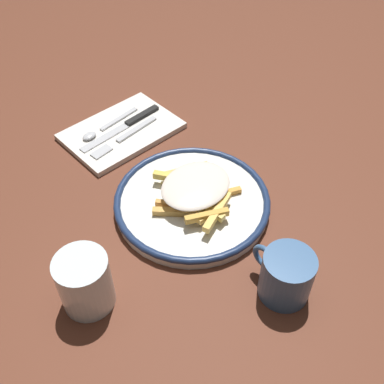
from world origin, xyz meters
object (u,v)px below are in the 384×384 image
napkin (122,131)px  coffee_mug (286,276)px  fries_heap (196,190)px  knife (128,124)px  fork (125,137)px  plate (192,202)px  water_glass (85,282)px  spoon (101,129)px

napkin → coffee_mug: 0.50m
fries_heap → napkin: size_ratio=0.73×
knife → fork: bearing=134.1°
napkin → fork: (-0.03, 0.01, 0.01)m
napkin → fork: bearing=157.4°
napkin → plate: bearing=172.4°
water_glass → coffee_mug: (-0.19, -0.23, -0.01)m
knife → water_glass: 0.43m
fries_heap → water_glass: (-0.03, 0.26, 0.01)m
napkin → coffee_mug: (-0.49, 0.05, 0.04)m
napkin → spoon: 0.04m
knife → water_glass: bearing=134.5°
plate → coffee_mug: coffee_mug is taller
plate → fork: 0.24m
coffee_mug → fork: bearing=-5.1°
knife → water_glass: (-0.30, 0.31, 0.03)m
fries_heap → water_glass: bearing=96.8°
water_glass → napkin: bearing=-43.7°
fork → napkin: bearing=-22.6°
coffee_mug → spoon: bearing=-2.1°
fork → fries_heap: bearing=175.7°
knife → water_glass: size_ratio=2.15×
fork → spoon: bearing=22.8°
plate → fries_heap: (-0.01, -0.01, 0.03)m
napkin → fork: size_ratio=1.34×
napkin → knife: 0.02m
coffee_mug → fries_heap: bearing=-6.0°
plate → knife: bearing=-11.6°
plate → water_glass: 0.26m
plate → fries_heap: bearing=-134.4°
plate → water_glass: water_glass is taller
plate → coffee_mug: bearing=175.4°
fork → plate: bearing=174.4°
knife → spoon: spoon is taller
plate → fries_heap: size_ratio=1.67×
napkin → knife: knife is taller
knife → water_glass: water_glass is taller
fries_heap → coffee_mug: bearing=174.0°
plate → fork: bearing=-5.6°
fork → spoon: size_ratio=1.16×
knife → napkin: bearing=92.9°
fries_heap → knife: size_ratio=0.82×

